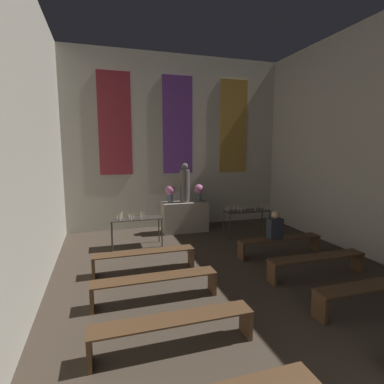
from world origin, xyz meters
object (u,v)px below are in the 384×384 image
Objects in this scene: candle_rack_right at (247,213)px; pew_third_left at (155,283)px; pew_second_left at (174,326)px; pew_back_right at (280,242)px; statue at (185,184)px; pew_back_left at (144,256)px; pew_second_right at (373,291)px; person_seated at (275,226)px; flower_vase_right at (199,191)px; pew_third_right at (317,261)px; flower_vase_left at (170,192)px; candle_rack_left at (136,221)px; altar at (185,217)px.

candle_rack_right reaches higher than pew_third_left.
pew_back_right is at bearing 38.51° from pew_second_left.
statue is 3.55m from pew_back_left.
candle_rack_right is 0.63× the size of pew_second_left.
pew_second_right is 3.76m from pew_third_left.
flower_vase_right is at bearing 111.23° from person_seated.
person_seated is (-0.16, 1.39, 0.43)m from pew_third_right.
flower_vase_right is 4.88m from pew_third_left.
statue is 2.25× the size of flower_vase_left.
person_seated is at bearing -28.09° from candle_rack_left.
pew_second_right is (3.49, 0.00, 0.00)m from pew_second_left.
pew_back_left is at bearing -91.09° from candle_rack_left.
pew_third_right is (1.75, -4.22, -0.15)m from altar.
candle_rack_left is at bearing -147.95° from altar.
pew_third_left is 3.63m from person_seated.
pew_third_left is 3.16× the size of person_seated.
statue reaches higher than pew_second_right.
statue reaches higher than pew_third_left.
person_seated is at bearing 93.32° from pew_second_right.
pew_third_left is (-3.45, -3.15, -0.38)m from candle_rack_right.
statue reaches higher than pew_third_right.
person_seated is (1.58, -2.83, -0.81)m from statue.
pew_third_left is (-1.75, -4.22, -1.23)m from statue.
pew_second_right is (2.23, -5.61, -1.00)m from flower_vase_left.
altar is at bearing 119.23° from person_seated.
pew_second_right is 2.78m from pew_back_right.
person_seated is at bearing 22.64° from pew_third_left.
pew_third_left is 3.76m from pew_back_right.
candle_rack_left is (-1.23, -1.07, -0.62)m from flower_vase_left.
pew_third_right is at bearing -89.19° from candle_rack_right.
pew_second_left is 4.36m from person_seated.
pew_back_right is at bearing -65.99° from flower_vase_right.
candle_rack_right is at bearing 86.21° from person_seated.
flower_vase_right is at bearing 0.00° from flower_vase_left.
altar is 0.66× the size of pew_third_left.
pew_back_left is at bearing -152.94° from candle_rack_right.
statue is at bearing 32.05° from candle_rack_left.
pew_back_right is at bearing -51.78° from flower_vase_left.
pew_second_right is at bearing -90.00° from pew_back_right.
person_seated reaches higher than candle_rack_right.
statue is 3.55m from pew_back_right.
altar is 2.09× the size of person_seated.
candle_rack_left is at bearing -138.88° from flower_vase_left.
person_seated is (-0.16, 0.00, 0.43)m from pew_back_right.
flower_vase_left is 3.74m from pew_back_right.
flower_vase_left reaches higher than pew_second_right.
pew_third_right is 1.46m from person_seated.
pew_back_right is at bearing 21.70° from pew_third_left.
altar is 4.57m from pew_third_left.
pew_third_left is 1.39m from pew_back_left.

